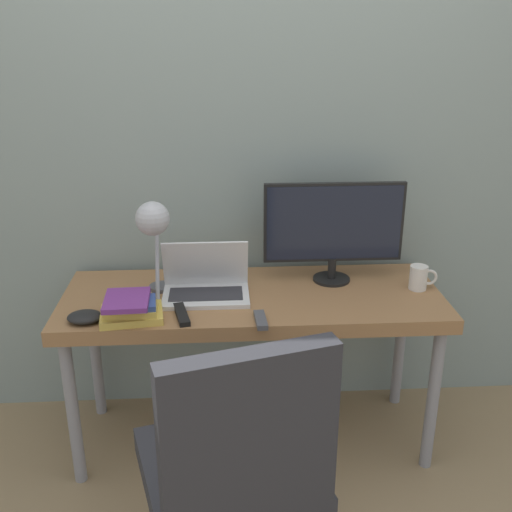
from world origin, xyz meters
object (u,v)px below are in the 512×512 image
Objects in this scene: laptop at (206,285)px; mug at (419,278)px; monitor at (334,226)px; office_chair at (236,466)px; book_stack at (131,309)px; game_controller at (85,317)px; desk_lamp at (153,225)px.

laptop is 2.94× the size of mug.
monitor reaches higher than mug.
office_chair is 0.77m from book_stack.
game_controller is (-1.00, -0.34, -0.23)m from monitor.
monitor reaches higher than game_controller.
monitor is 0.60× the size of office_chair.
monitor reaches higher than desk_lamp.
office_chair is 0.85m from game_controller.
book_stack is 1.20m from mug.
monitor reaches higher than book_stack.
laptop is 0.50m from game_controller.
monitor reaches higher than office_chair.
monitor is 1.08m from game_controller.
laptop reaches higher than book_stack.
monitor is at bearing 18.67° from game_controller.
game_controller is at bearing -151.70° from desk_lamp.
monitor is 0.42m from mug.
mug is 0.91× the size of game_controller.
laptop is 1.39× the size of book_stack.
laptop is 0.87m from office_chair.
laptop is 0.60m from monitor.
desk_lamp reaches higher than mug.
book_stack is 0.17m from game_controller.
laptop is at bearing 35.11° from book_stack.
book_stack is at bearing -169.90° from mug.
desk_lamp is at bearing 110.48° from office_chair.
office_chair is 7.62× the size of game_controller.
office_chair is at bearing -115.13° from monitor.
office_chair is at bearing -69.52° from desk_lamp.
book_stack is at bearing 3.36° from game_controller.
desk_lamp is at bearing -165.07° from monitor.
office_chair reaches higher than mug.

